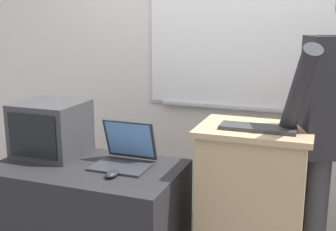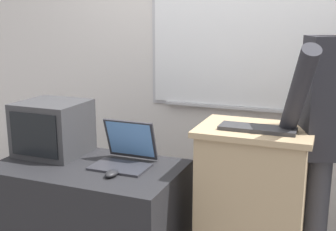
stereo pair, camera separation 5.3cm
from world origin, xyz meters
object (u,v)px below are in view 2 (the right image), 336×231
(wireless_keyboard, at_px, (257,129))
(lectern_podium, at_px, (251,212))
(side_desk, at_px, (90,221))
(crt_monitor, at_px, (53,128))
(laptop, at_px, (126,151))
(computer_mouse_by_laptop, at_px, (112,173))

(wireless_keyboard, bearing_deg, lectern_podium, 109.86)
(lectern_podium, xyz_separation_m, side_desk, (-0.90, -0.19, -0.13))
(crt_monitor, bearing_deg, lectern_podium, 4.19)
(laptop, height_order, crt_monitor, crt_monitor)
(computer_mouse_by_laptop, bearing_deg, side_desk, 153.43)
(laptop, bearing_deg, wireless_keyboard, 3.20)
(side_desk, bearing_deg, lectern_podium, 12.10)
(laptop, height_order, wireless_keyboard, wireless_keyboard)
(side_desk, xyz_separation_m, wireless_keyboard, (0.92, 0.14, 0.62))
(side_desk, bearing_deg, computer_mouse_by_laptop, -26.57)
(laptop, height_order, computer_mouse_by_laptop, laptop)
(wireless_keyboard, bearing_deg, laptop, -176.80)
(wireless_keyboard, bearing_deg, computer_mouse_by_laptop, -160.83)
(lectern_podium, relative_size, side_desk, 0.90)
(laptop, bearing_deg, lectern_podium, 7.66)
(side_desk, distance_m, computer_mouse_by_laptop, 0.44)
(wireless_keyboard, bearing_deg, crt_monitor, -178.42)
(laptop, distance_m, wireless_keyboard, 0.76)
(computer_mouse_by_laptop, relative_size, crt_monitor, 0.26)
(laptop, relative_size, crt_monitor, 0.82)
(side_desk, relative_size, laptop, 3.35)
(wireless_keyboard, relative_size, crt_monitor, 0.99)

